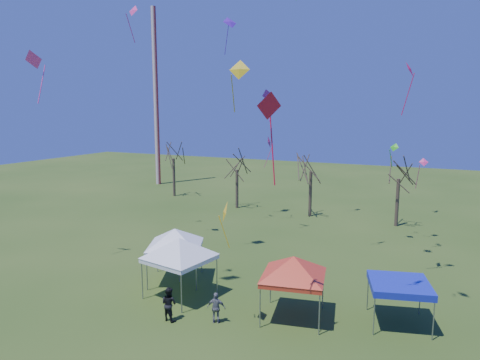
% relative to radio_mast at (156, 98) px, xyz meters
% --- Properties ---
extents(ground, '(140.00, 140.00, 0.00)m').
position_rel_radio_mast_xyz_m(ground, '(28.00, -34.00, -12.50)').
color(ground, '#2C4817').
rests_on(ground, ground).
extents(radio_mast, '(0.70, 0.70, 25.00)m').
position_rel_radio_mast_xyz_m(radio_mast, '(0.00, 0.00, 0.00)').
color(radio_mast, silver).
rests_on(radio_mast, ground).
extents(tree_0, '(3.83, 3.83, 8.44)m').
position_rel_radio_mast_xyz_m(tree_0, '(7.15, -6.62, -6.01)').
color(tree_0, '#3D2D21').
rests_on(tree_0, ground).
extents(tree_1, '(3.42, 3.42, 7.54)m').
position_rel_radio_mast_xyz_m(tree_1, '(17.23, -9.35, -6.71)').
color(tree_1, '#3D2D21').
rests_on(tree_1, ground).
extents(tree_2, '(3.71, 3.71, 8.18)m').
position_rel_radio_mast_xyz_m(tree_2, '(25.63, -9.62, -6.21)').
color(tree_2, '#3D2D21').
rests_on(tree_2, ground).
extents(tree_3, '(3.59, 3.59, 7.91)m').
position_rel_radio_mast_xyz_m(tree_3, '(34.03, -9.96, -6.42)').
color(tree_3, '#3D2D21').
rests_on(tree_3, ground).
extents(tent_white_west, '(4.18, 4.18, 3.96)m').
position_rel_radio_mast_xyz_m(tent_white_west, '(22.53, -29.72, -9.31)').
color(tent_white_west, gray).
rests_on(tent_white_west, ground).
extents(tent_white_mid, '(4.53, 4.53, 4.06)m').
position_rel_radio_mast_xyz_m(tent_white_mid, '(24.03, -31.54, -9.22)').
color(tent_white_mid, gray).
rests_on(tent_white_mid, ground).
extents(tent_red, '(4.31, 4.31, 3.87)m').
position_rel_radio_mast_xyz_m(tent_red, '(30.79, -31.30, -9.38)').
color(tent_red, gray).
rests_on(tent_red, ground).
extents(tent_blue, '(3.50, 3.50, 2.26)m').
position_rel_radio_mast_xyz_m(tent_blue, '(35.83, -29.73, -10.43)').
color(tent_blue, gray).
rests_on(tent_blue, ground).
extents(person_grey, '(1.02, 0.65, 1.61)m').
position_rel_radio_mast_xyz_m(person_grey, '(27.42, -33.46, -11.70)').
color(person_grey, slate).
rests_on(person_grey, ground).
extents(person_dark, '(0.95, 0.79, 1.77)m').
position_rel_radio_mast_xyz_m(person_dark, '(25.08, -34.23, -11.61)').
color(person_dark, black).
rests_on(person_dark, ground).
extents(kite_5, '(0.99, 1.17, 3.87)m').
position_rel_radio_mast_xyz_m(kite_5, '(30.73, -34.94, -1.66)').
color(kite_5, red).
rests_on(kite_5, ground).
extents(kite_2, '(1.62, 1.74, 3.46)m').
position_rel_radio_mast_xyz_m(kite_2, '(19.15, -14.88, 6.14)').
color(kite_2, '#521AB6').
rests_on(kite_2, ground).
extents(kite_19, '(0.85, 0.70, 1.99)m').
position_rel_radio_mast_xyz_m(kite_19, '(34.00, -15.94, -4.69)').
color(kite_19, green).
rests_on(kite_19, ground).
extents(kite_27, '(1.12, 0.73, 2.62)m').
position_rel_radio_mast_xyz_m(kite_27, '(27.90, -31.71, 0.18)').
color(kite_27, gold).
rests_on(kite_27, ground).
extents(kite_1, '(0.80, 1.06, 2.40)m').
position_rel_radio_mast_xyz_m(kite_1, '(28.14, -33.91, -6.53)').
color(kite_1, yellow).
rests_on(kite_1, ground).
extents(kite_7, '(1.00, 0.79, 2.67)m').
position_rel_radio_mast_xyz_m(kite_7, '(15.90, -24.59, 5.47)').
color(kite_7, '#FF388D').
rests_on(kite_7, ground).
extents(kite_17, '(0.66, 1.07, 3.12)m').
position_rel_radio_mast_xyz_m(kite_17, '(35.34, -24.14, 0.52)').
color(kite_17, '#C3123C').
rests_on(kite_17, ground).
extents(kite_22, '(0.94, 0.84, 2.60)m').
position_rel_radio_mast_xyz_m(kite_22, '(36.13, -14.14, -6.01)').
color(kite_22, '#F03581').
rests_on(kite_22, ground).
extents(kite_11, '(1.39, 1.03, 2.72)m').
position_rel_radio_mast_xyz_m(kite_11, '(23.99, -17.48, -0.58)').
color(kite_11, purple).
rests_on(kite_11, ground).
extents(kite_13, '(0.85, 1.20, 3.02)m').
position_rel_radio_mast_xyz_m(kite_13, '(22.49, -13.19, -4.78)').
color(kite_13, '#CA2D6B').
rests_on(kite_13, ground).
extents(kite_14, '(1.42, 1.00, 3.47)m').
position_rel_radio_mast_xyz_m(kite_14, '(12.78, -30.97, 1.48)').
color(kite_14, '#FE38A3').
rests_on(kite_14, ground).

